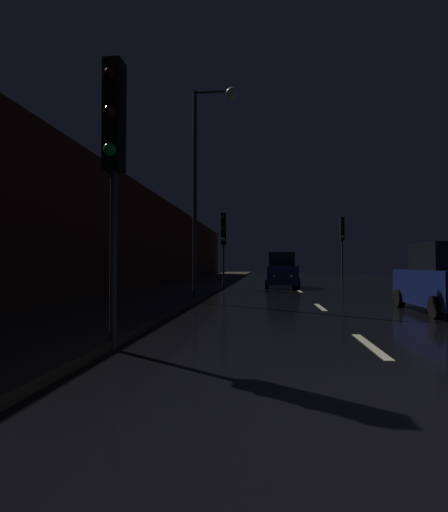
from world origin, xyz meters
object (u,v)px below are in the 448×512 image
at_px(traffic_light_near_left, 114,138).
at_px(car_parked_right_near, 445,281).
at_px(traffic_light_far_left, 223,234).
at_px(streetlamp_overhead, 206,163).
at_px(traffic_light_far_right, 342,235).
at_px(car_approaching_headlights, 281,271).

xyz_separation_m(traffic_light_near_left, car_parked_right_near, (7.92, 5.92, -2.64)).
xyz_separation_m(traffic_light_far_left, streetlamp_overhead, (0.22, -8.27, 2.06)).
distance_m(traffic_light_far_right, car_approaching_headlights, 9.33).
relative_size(traffic_light_far_left, streetlamp_overhead, 0.55).
bearing_deg(traffic_light_far_right, car_approaching_headlights, -40.45).
relative_size(traffic_light_far_right, car_parked_right_near, 1.27).
relative_size(traffic_light_near_left, car_parked_right_near, 1.19).
height_order(traffic_light_far_right, traffic_light_near_left, traffic_light_far_right).
height_order(traffic_light_far_left, car_parked_right_near, traffic_light_far_left).
height_order(streetlamp_overhead, car_parked_right_near, streetlamp_overhead).
distance_m(car_approaching_headlights, car_parked_right_near, 13.31).
xyz_separation_m(traffic_light_far_right, car_approaching_headlights, (-5.16, -7.23, -2.85)).
relative_size(traffic_light_far_right, traffic_light_far_left, 1.17).
bearing_deg(streetlamp_overhead, traffic_light_near_left, -92.24).
xyz_separation_m(traffic_light_far_right, traffic_light_far_left, (-8.62, -9.25, -0.62)).
relative_size(traffic_light_near_left, traffic_light_far_left, 1.09).
bearing_deg(car_approaching_headlights, car_parked_right_near, 19.10).
xyz_separation_m(streetlamp_overhead, car_parked_right_near, (7.60, -2.29, -4.36)).
height_order(traffic_light_far_left, streetlamp_overhead, streetlamp_overhead).
relative_size(traffic_light_near_left, car_approaching_headlights, 1.12).
bearing_deg(car_parked_right_near, traffic_light_near_left, 126.77).
bearing_deg(traffic_light_near_left, traffic_light_far_right, 161.34).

